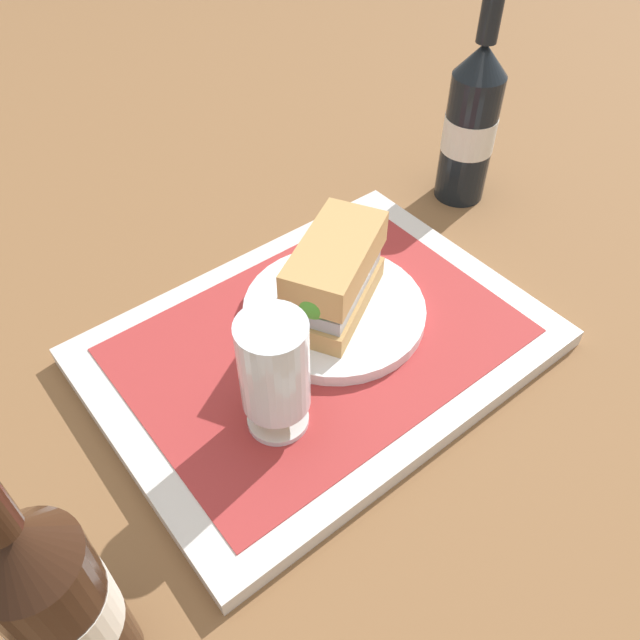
# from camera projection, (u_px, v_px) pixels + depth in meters

# --- Properties ---
(ground_plane) EXTENTS (3.00, 3.00, 0.00)m
(ground_plane) POSITION_uv_depth(u_px,v_px,m) (320.00, 353.00, 0.67)
(ground_plane) COLOR brown
(tray) EXTENTS (0.44, 0.32, 0.02)m
(tray) POSITION_uv_depth(u_px,v_px,m) (320.00, 347.00, 0.66)
(tray) COLOR silver
(tray) RESTS_ON ground_plane
(placemat) EXTENTS (0.38, 0.27, 0.00)m
(placemat) POSITION_uv_depth(u_px,v_px,m) (320.00, 340.00, 0.65)
(placemat) COLOR #9E2D2D
(placemat) RESTS_ON tray
(plate) EXTENTS (0.19, 0.19, 0.01)m
(plate) POSITION_uv_depth(u_px,v_px,m) (334.00, 310.00, 0.67)
(plate) COLOR white
(plate) RESTS_ON placemat
(sandwich) EXTENTS (0.14, 0.12, 0.08)m
(sandwich) POSITION_uv_depth(u_px,v_px,m) (334.00, 277.00, 0.63)
(sandwich) COLOR tan
(sandwich) RESTS_ON plate
(beer_glass) EXTENTS (0.06, 0.06, 0.12)m
(beer_glass) POSITION_uv_depth(u_px,v_px,m) (274.00, 371.00, 0.53)
(beer_glass) COLOR silver
(beer_glass) RESTS_ON placemat
(beer_bottle) EXTENTS (0.07, 0.07, 0.27)m
(beer_bottle) POSITION_uv_depth(u_px,v_px,m) (58.00, 602.00, 0.39)
(beer_bottle) COLOR black
(beer_bottle) RESTS_ON ground_plane
(second_bottle) EXTENTS (0.07, 0.07, 0.27)m
(second_bottle) POSITION_uv_depth(u_px,v_px,m) (471.00, 123.00, 0.79)
(second_bottle) COLOR black
(second_bottle) RESTS_ON ground_plane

